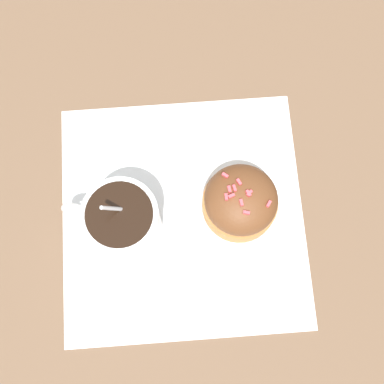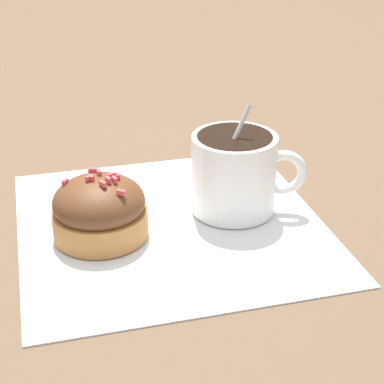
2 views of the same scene
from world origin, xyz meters
name	(u,v)px [view 2 (image 2 of 2)]	position (x,y,z in m)	size (l,w,h in m)	color
ground_plane	(171,225)	(0.00, 0.00, 0.00)	(3.00, 3.00, 0.00)	brown
paper_napkin	(171,224)	(0.00, 0.00, 0.00)	(0.29, 0.29, 0.00)	white
coffee_cup	(235,170)	(0.06, 0.01, 0.04)	(0.10, 0.08, 0.10)	white
frosted_pastry	(100,210)	(-0.06, 0.00, 0.03)	(0.08, 0.08, 0.06)	#B2753D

